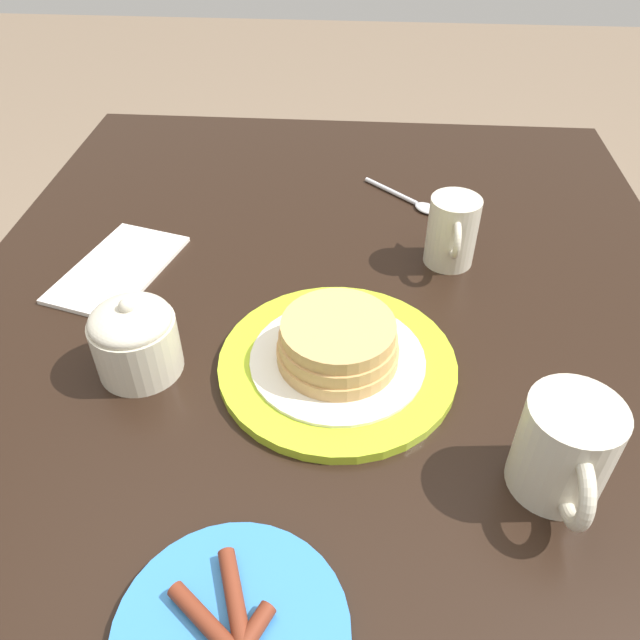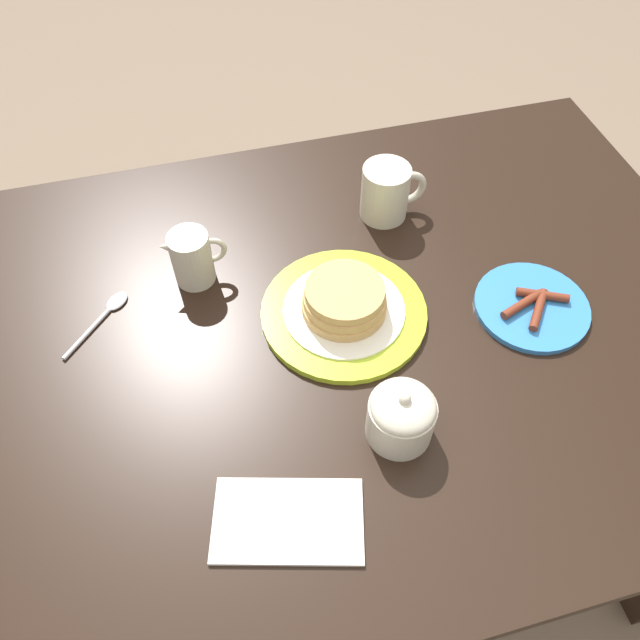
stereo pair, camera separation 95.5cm
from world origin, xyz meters
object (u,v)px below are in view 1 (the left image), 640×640
side_plate_bacon (231,632)px  creamer_pitcher (452,229)px  sugar_bowl (135,338)px  coffee_mug (565,450)px  pancake_plate (338,353)px  spoon (414,202)px  napkin (118,269)px

side_plate_bacon → creamer_pitcher: creamer_pitcher is taller
creamer_pitcher → sugar_bowl: bearing=-56.8°
coffee_mug → sugar_bowl: size_ratio=1.23×
pancake_plate → spoon: pancake_plate is taller
creamer_pitcher → napkin: 0.45m
coffee_mug → napkin: size_ratio=0.56×
pancake_plate → sugar_bowl: size_ratio=2.72×
spoon → sugar_bowl: bearing=-39.6°
side_plate_bacon → sugar_bowl: (-0.28, -0.15, 0.04)m
sugar_bowl → spoon: (-0.38, 0.32, -0.04)m
side_plate_bacon → napkin: 0.51m
sugar_bowl → napkin: size_ratio=0.45×
creamer_pitcher → pancake_plate: bearing=-32.7°
creamer_pitcher → napkin: creamer_pitcher is taller
pancake_plate → side_plate_bacon: bearing=-12.5°
pancake_plate → napkin: 0.34m
pancake_plate → creamer_pitcher: creamer_pitcher is taller
creamer_pitcher → napkin: (0.06, -0.44, -0.05)m
spoon → coffee_mug: bearing=12.1°
coffee_mug → napkin: (-0.30, -0.51, -0.05)m
sugar_bowl → spoon: bearing=140.4°
sugar_bowl → spoon: 0.50m
pancake_plate → side_plate_bacon: 0.30m
pancake_plate → napkin: (-0.16, -0.30, -0.02)m
creamer_pitcher → napkin: bearing=-82.8°
side_plate_bacon → sugar_bowl: 0.32m
napkin → spoon: 0.45m
pancake_plate → coffee_mug: (0.14, 0.21, 0.03)m
creamer_pitcher → sugar_bowl: 0.43m
coffee_mug → creamer_pitcher: bearing=-169.1°
sugar_bowl → napkin: (-0.18, -0.08, -0.04)m
spoon → side_plate_bacon: bearing=-14.0°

